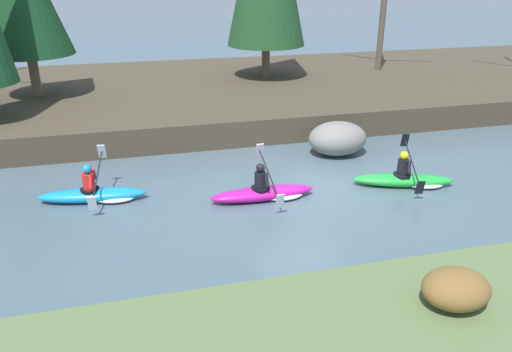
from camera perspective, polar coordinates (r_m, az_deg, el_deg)
ground_plane at (r=13.64m, az=5.49°, el=-1.33°), size 90.00×90.00×0.00m
riverbank_far at (r=22.12m, az=-2.71°, el=9.58°), size 44.00×11.82×0.90m
shrub_clump_nearest at (r=8.47m, az=21.87°, el=-11.87°), size 1.08×0.90×0.59m
kayaker_lead at (r=14.22m, az=16.93°, el=-0.35°), size 2.77×2.03×1.20m
kayaker_middle at (r=12.85m, az=1.22°, el=-1.85°), size 2.77×2.06×1.20m
kayaker_trailing at (r=13.39m, az=-17.70°, el=-1.94°), size 2.80×2.07×1.20m
boulder_midstream at (r=16.00m, az=9.30°, el=4.26°), size 1.87×1.46×1.06m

